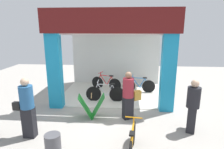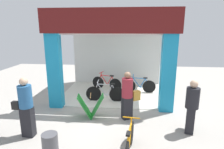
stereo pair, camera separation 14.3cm
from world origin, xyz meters
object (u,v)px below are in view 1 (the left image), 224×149
Objects in this scene: bicycle_inside_0 at (139,85)px; bicycle_parked_0 at (132,142)px; bicycle_inside_1 at (105,93)px; pedestrian_1 at (129,95)px; pedestrian_0 at (27,107)px; bicycle_inside_2 at (106,83)px; sandwich_board_sign at (92,106)px; trash_bin at (53,149)px; pedestrian_2 at (193,105)px.

bicycle_inside_0 is 4.78m from bicycle_parked_0.
bicycle_inside_1 is 1.86m from pedestrian_1.
bicycle_parked_0 is 0.90× the size of pedestrian_0.
bicycle_inside_2 is 0.97× the size of bicycle_parked_0.
pedestrian_0 reaches higher than bicycle_inside_2.
bicycle_inside_2 is 0.87× the size of pedestrian_0.
bicycle_inside_2 is at bearing 109.69° from pedestrian_1.
bicycle_parked_0 is 2.37m from sandwich_board_sign.
sandwich_board_sign is (-1.36, 1.95, 0.06)m from bicycle_parked_0.
bicycle_inside_1 is 0.99× the size of pedestrian_1.
pedestrian_0 is 1.62m from trash_bin.
sandwich_board_sign reaches higher than trash_bin.
pedestrian_2 is (1.88, -0.71, -0.01)m from pedestrian_1.
pedestrian_0 is at bearing 168.59° from bicycle_parked_0.
bicycle_inside_0 reaches higher than sandwich_board_sign.
trash_bin is (-3.61, -1.70, -0.48)m from pedestrian_2.
pedestrian_1 is 2.25× the size of trash_bin.
bicycle_inside_2 is 4.81m from pedestrian_0.
pedestrian_0 is at bearing -139.05° from sandwich_board_sign.
pedestrian_1 is at bearing -100.60° from bicycle_inside_0.
bicycle_inside_2 reaches higher than bicycle_inside_0.
pedestrian_2 reaches higher than bicycle_inside_0.
bicycle_inside_2 is (-0.13, 1.57, -0.01)m from bicycle_inside_1.
bicycle_inside_0 is at bearing 51.02° from pedestrian_0.
bicycle_inside_0 is 2.89m from pedestrian_1.
bicycle_inside_2 is 1.58× the size of sandwich_board_sign.
bicycle_inside_0 is at bearing 40.96° from bicycle_inside_1.
pedestrian_0 is at bearing -154.35° from pedestrian_1.
bicycle_parked_0 is (1.17, -5.03, -0.01)m from bicycle_inside_2.
bicycle_parked_0 is 1.62× the size of sandwich_board_sign.
pedestrian_1 reaches higher than bicycle_parked_0.
bicycle_parked_0 is (-0.45, -4.76, 0.00)m from bicycle_inside_0.
sandwich_board_sign is 1.36m from pedestrian_1.
pedestrian_2 reaches higher than bicycle_parked_0.
sandwich_board_sign is (-0.32, -1.51, 0.05)m from bicycle_inside_1.
pedestrian_0 reaches higher than sandwich_board_sign.
bicycle_inside_1 reaches higher than trash_bin.
bicycle_inside_2 is 0.94× the size of pedestrian_2.
bicycle_parked_0 is at bearing 14.12° from trash_bin.
bicycle_parked_0 is (1.04, -3.46, -0.01)m from bicycle_inside_1.
pedestrian_2 reaches higher than bicycle_inside_1.
bicycle_inside_1 is at bearing -85.20° from bicycle_inside_2.
pedestrian_1 is (1.28, 0.01, 0.46)m from sandwich_board_sign.
trash_bin is at bearing -113.44° from bicycle_inside_0.
bicycle_parked_0 reaches higher than sandwich_board_sign.
bicycle_inside_2 reaches higher than bicycle_parked_0.
pedestrian_2 is (2.85, -2.22, 0.49)m from bicycle_inside_1.
pedestrian_1 is at bearing 25.65° from pedestrian_0.
bicycle_inside_0 reaches higher than trash_bin.
sandwich_board_sign is 2.45m from trash_bin.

